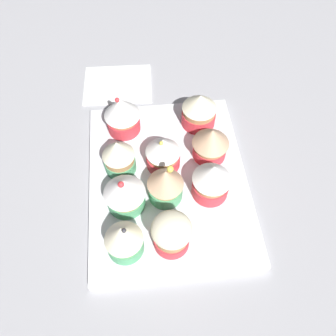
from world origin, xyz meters
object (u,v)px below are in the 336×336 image
at_px(cupcake_7, 199,110).
at_px(napkin, 118,84).
at_px(cupcake_5, 165,184).
at_px(cupcake_1, 119,156).
at_px(cupcake_0, 122,114).
at_px(cupcake_3, 124,238).
at_px(cupcake_4, 163,152).
at_px(cupcake_2, 124,192).
at_px(cupcake_8, 211,142).
at_px(cupcake_6, 172,233).
at_px(baking_tray, 168,180).
at_px(cupcake_9, 212,180).

relative_size(cupcake_7, napkin, 0.50).
bearing_deg(cupcake_5, cupcake_1, -130.92).
relative_size(cupcake_0, cupcake_3, 1.05).
bearing_deg(cupcake_4, cupcake_2, -43.67).
relative_size(cupcake_5, cupcake_8, 1.15).
distance_m(cupcake_1, cupcake_6, 0.16).
relative_size(cupcake_0, napkin, 0.57).
distance_m(baking_tray, cupcake_2, 0.09).
xyz_separation_m(baking_tray, cupcake_1, (-0.03, -0.08, 0.04)).
height_order(baking_tray, cupcake_1, cupcake_1).
bearing_deg(cupcake_4, cupcake_7, 139.19).
height_order(cupcake_1, cupcake_3, cupcake_3).
relative_size(cupcake_4, cupcake_6, 1.01).
bearing_deg(cupcake_1, baking_tray, 70.20).
height_order(baking_tray, cupcake_9, cupcake_9).
bearing_deg(baking_tray, cupcake_1, -109.80).
xyz_separation_m(cupcake_0, cupcake_2, (0.15, -0.00, -0.00)).
xyz_separation_m(cupcake_4, cupcake_8, (-0.01, 0.08, 0.00)).
height_order(cupcake_0, cupcake_6, cupcake_0).
bearing_deg(cupcake_8, cupcake_4, -82.08).
distance_m(cupcake_1, cupcake_2, 0.07).
relative_size(baking_tray, cupcake_5, 4.45).
bearing_deg(napkin, baking_tray, 17.65).
relative_size(cupcake_3, cupcake_8, 1.14).
bearing_deg(cupcake_7, cupcake_9, -1.85).
distance_m(cupcake_1, napkin, 0.22).
relative_size(cupcake_0, cupcake_9, 1.07).
distance_m(cupcake_8, napkin, 0.26).
height_order(cupcake_1, cupcake_8, cupcake_1).
xyz_separation_m(cupcake_6, napkin, (-0.36, -0.07, -0.04)).
bearing_deg(cupcake_9, cupcake_7, 178.15).
distance_m(cupcake_6, napkin, 0.37).
xyz_separation_m(cupcake_0, cupcake_1, (0.09, -0.01, -0.00)).
height_order(cupcake_1, cupcake_2, same).
relative_size(baking_tray, cupcake_1, 4.68).
bearing_deg(cupcake_5, cupcake_7, 152.57).
xyz_separation_m(baking_tray, napkin, (-0.24, -0.08, -0.00)).
distance_m(baking_tray, cupcake_9, 0.08).
height_order(cupcake_3, cupcake_8, cupcake_3).
bearing_deg(napkin, cupcake_9, 27.00).
distance_m(baking_tray, cupcake_3, 0.14).
bearing_deg(cupcake_6, cupcake_9, 138.09).
distance_m(cupcake_1, cupcake_8, 0.15).
height_order(cupcake_1, cupcake_4, cupcake_1).
distance_m(cupcake_6, cupcake_8, 0.18).
bearing_deg(cupcake_4, napkin, -161.35).
bearing_deg(cupcake_4, baking_tray, 9.92).
relative_size(cupcake_4, cupcake_8, 1.05).
height_order(cupcake_2, cupcake_6, cupcake_2).
height_order(cupcake_1, cupcake_7, cupcake_1).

